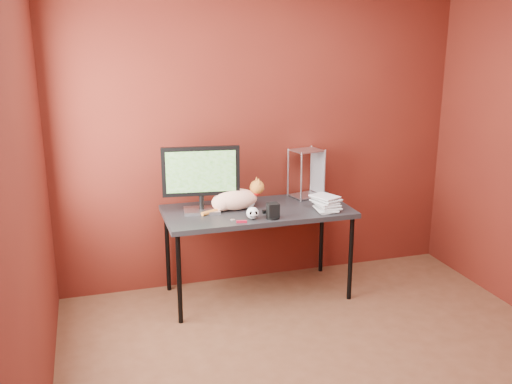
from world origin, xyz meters
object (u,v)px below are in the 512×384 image
object	(u,v)px
monitor	(201,176)
cat	(236,199)
skull_mug	(253,213)
speaker	(273,211)
book_stack	(319,132)
desk	(257,215)

from	to	relation	value
monitor	cat	size ratio (longest dim) A/B	1.13
cat	skull_mug	bearing A→B (deg)	-77.56
speaker	book_stack	size ratio (longest dim) A/B	0.09
desk	cat	size ratio (longest dim) A/B	2.78
monitor	speaker	size ratio (longest dim) A/B	5.05
desk	skull_mug	size ratio (longest dim) A/B	15.51
desk	book_stack	xyz separation A→B (m)	(0.45, -0.17, 0.69)
speaker	monitor	bearing A→B (deg)	145.17
book_stack	speaker	bearing A→B (deg)	-167.73
desk	book_stack	world-z (taller)	book_stack
cat	book_stack	world-z (taller)	book_stack
speaker	skull_mug	bearing A→B (deg)	167.43
speaker	cat	bearing A→B (deg)	123.98
monitor	speaker	distance (m)	0.63
monitor	speaker	world-z (taller)	monitor
skull_mug	speaker	world-z (taller)	speaker
cat	speaker	world-z (taller)	cat
desk	skull_mug	xyz separation A→B (m)	(-0.11, -0.23, 0.10)
book_stack	monitor	bearing A→B (deg)	165.03
skull_mug	cat	bearing A→B (deg)	109.55
speaker	book_stack	bearing A→B (deg)	11.17
skull_mug	book_stack	size ratio (longest dim) A/B	0.08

